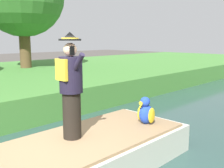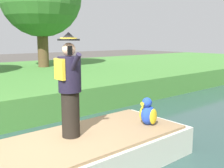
{
  "view_description": "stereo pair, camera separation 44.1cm",
  "coord_description": "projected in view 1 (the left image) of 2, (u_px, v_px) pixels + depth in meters",
  "views": [
    {
      "loc": [
        3.48,
        -2.28,
        2.45
      ],
      "look_at": [
        0.05,
        1.18,
        1.61
      ],
      "focal_mm": 42.28,
      "sensor_mm": 36.0,
      "label": 1
    },
    {
      "loc": [
        3.77,
        -1.95,
        2.45
      ],
      "look_at": [
        0.05,
        1.18,
        1.61
      ],
      "focal_mm": 42.28,
      "sensor_mm": 36.0,
      "label": 2
    }
  ],
  "objects": [
    {
      "name": "boat",
      "position": [
        85.0,
        154.0,
        4.73
      ],
      "size": [
        1.82,
        4.21,
        0.61
      ],
      "color": "silver",
      "rests_on": "canal_water"
    },
    {
      "name": "person_pirate",
      "position": [
        71.0,
        86.0,
        4.53
      ],
      "size": [
        0.61,
        0.42,
        1.85
      ],
      "rotation": [
        0.0,
        0.0,
        0.06
      ],
      "color": "black",
      "rests_on": "boat"
    },
    {
      "name": "parrot_plush",
      "position": [
        146.0,
        112.0,
        5.43
      ],
      "size": [
        0.36,
        0.35,
        0.57
      ],
      "color": "blue",
      "rests_on": "boat"
    }
  ]
}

